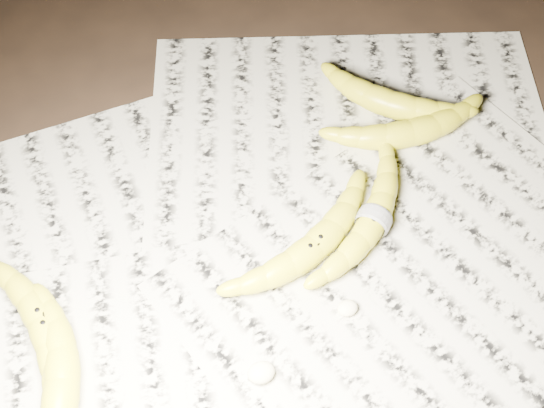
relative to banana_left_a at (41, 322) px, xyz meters
name	(u,v)px	position (x,y,z in m)	size (l,w,h in m)	color
ground	(288,254)	(0.30, -0.01, -0.03)	(3.00, 3.00, 0.00)	black
newspaper_patch	(278,265)	(0.28, -0.02, -0.02)	(0.90, 0.70, 0.01)	#B3B09A
banana_left_a	(41,322)	(0.00, 0.00, 0.00)	(0.21, 0.06, 0.04)	gold
banana_left_b	(61,383)	(0.01, -0.08, 0.00)	(0.21, 0.06, 0.04)	gold
banana_center	(314,246)	(0.33, -0.02, 0.00)	(0.21, 0.06, 0.04)	gold
banana_taped	(374,219)	(0.41, -0.01, 0.00)	(0.21, 0.06, 0.04)	gold
banana_upper_a	(410,131)	(0.52, 0.09, 0.00)	(0.20, 0.06, 0.04)	gold
banana_upper_b	(390,102)	(0.52, 0.15, 0.00)	(0.19, 0.06, 0.04)	gold
measuring_tape	(374,219)	(0.41, -0.01, 0.00)	(0.05, 0.05, 0.00)	white
flesh_chunk_a	(261,371)	(0.21, -0.14, -0.01)	(0.03, 0.03, 0.02)	beige
flesh_chunk_c	(348,307)	(0.34, -0.11, -0.01)	(0.02, 0.02, 0.01)	beige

